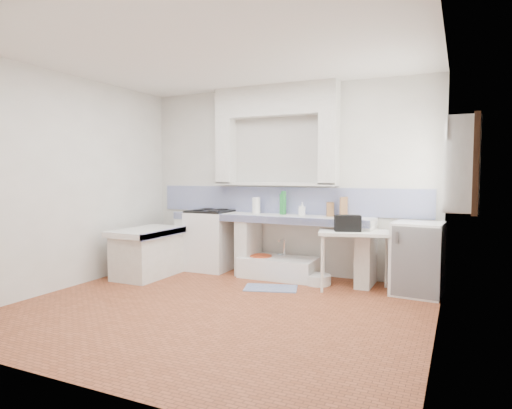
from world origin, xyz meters
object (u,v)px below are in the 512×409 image
at_px(sink, 279,268).
at_px(side_table, 355,261).
at_px(fridge, 417,258).
at_px(stove, 211,241).

height_order(sink, side_table, side_table).
xyz_separation_m(side_table, fridge, (0.75, 0.13, 0.07)).
xyz_separation_m(stove, fridge, (3.07, -0.15, -0.00)).
xyz_separation_m(sink, fridge, (1.90, -0.11, 0.32)).
bearing_deg(stove, side_table, -7.59).
bearing_deg(side_table, sink, 154.56).
relative_size(sink, side_table, 1.18).
bearing_deg(sink, side_table, -11.82).
bearing_deg(sink, stove, 177.93).
bearing_deg(fridge, side_table, -166.26).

